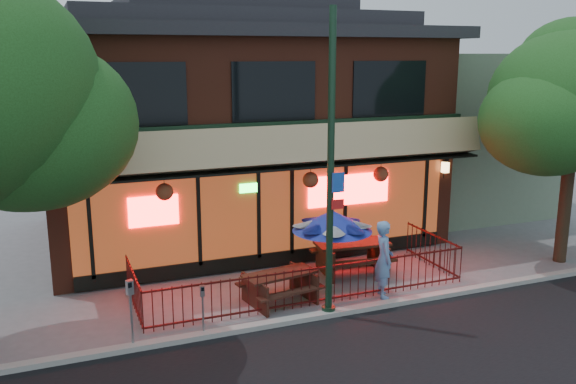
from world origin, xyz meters
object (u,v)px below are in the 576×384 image
patio_umbrella (332,221)px  parking_meter_near (203,302)px  street_light (331,184)px  pedestrian (384,259)px  picnic_table_right (352,252)px  street_tree_right (575,92)px  picnic_table_left (280,283)px  parking_meter_far (131,302)px

patio_umbrella → parking_meter_near: patio_umbrella is taller
street_light → pedestrian: 2.83m
picnic_table_right → pedestrian: bearing=-92.7°
pedestrian → parking_meter_near: size_ratio=1.70×
street_tree_right → pedestrian: (-6.29, -0.49, -3.97)m
street_light → parking_meter_near: 3.82m
street_tree_right → picnic_table_left: bearing=179.3°
picnic_table_right → parking_meter_far: 6.78m
pedestrian → parking_meter_far: bearing=108.9°
pedestrian → parking_meter_near: bearing=110.3°
picnic_table_right → pedestrian: pedestrian is taller
street_tree_right → parking_meter_far: street_tree_right is taller
street_tree_right → street_light: bearing=-173.0°
street_light → pedestrian: street_light is taller
picnic_table_right → parking_meter_far: size_ratio=1.47×
picnic_table_right → pedestrian: 1.89m
street_tree_right → picnic_table_right: bearing=167.7°
picnic_table_left → pedestrian: 2.67m
picnic_table_left → patio_umbrella: bearing=0.0°
street_light → pedestrian: size_ratio=3.54×
picnic_table_left → pedestrian: pedestrian is taller
patio_umbrella → parking_meter_far: size_ratio=1.52×
picnic_table_right → picnic_table_left: bearing=-154.8°
street_light → parking_meter_far: street_light is taller
street_light → picnic_table_right: size_ratio=3.17×
pedestrian → picnic_table_right: bearing=11.6°
street_light → parking_meter_near: (-3.00, 0.00, -2.36)m
street_tree_right → parking_meter_near: 11.85m
pedestrian → parking_meter_far: (-6.26, -0.50, 0.03)m
patio_umbrella → pedestrian: size_ratio=1.15×
patio_umbrella → picnic_table_left: bearing=-180.0°
parking_meter_near → street_tree_right: bearing=5.1°
street_light → parking_meter_far: 4.99m
picnic_table_left → patio_umbrella: (1.40, 0.00, 1.44)m
street_tree_right → parking_meter_far: 13.19m
picnic_table_left → parking_meter_near: (-2.20, -1.10, 0.28)m
picnic_table_left → pedestrian: size_ratio=1.01×
patio_umbrella → parking_meter_far: (-5.11, -1.10, -0.93)m
picnic_table_right → patio_umbrella: bearing=-135.0°
street_light → parking_meter_near: street_light is taller
pedestrian → parking_meter_near: (-4.76, -0.50, -0.20)m
picnic_table_left → patio_umbrella: size_ratio=0.88×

